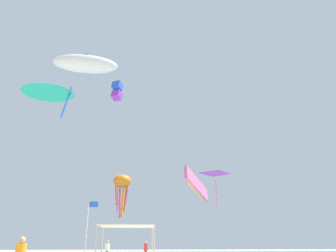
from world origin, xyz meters
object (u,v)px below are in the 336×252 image
(kite_box_blue, at_px, (117,91))
(kite_parafoil_pink, at_px, (196,185))
(person_central, at_px, (146,249))
(kite_diamond_purple, at_px, (215,175))
(banner_flag, at_px, (88,228))
(person_leftmost, at_px, (107,248))
(kite_delta_teal, at_px, (49,89))
(kite_octopus_orange, at_px, (122,183))
(kite_inflatable_white, at_px, (86,64))
(canopy_tent, at_px, (127,228))

(kite_box_blue, relative_size, kite_parafoil_pink, 0.45)
(person_central, xyz_separation_m, kite_diamond_purple, (7.32, 1.88, 7.31))
(person_central, bearing_deg, kite_diamond_purple, -75.05)
(kite_diamond_purple, bearing_deg, kite_box_blue, -54.48)
(person_central, relative_size, banner_flag, 0.41)
(kite_parafoil_pink, bearing_deg, person_leftmost, 161.64)
(kite_delta_teal, distance_m, kite_parafoil_pink, 22.53)
(person_leftmost, xyz_separation_m, kite_parafoil_pink, (9.40, 6.95, 6.99))
(kite_diamond_purple, relative_size, kite_parafoil_pink, 0.66)
(person_central, height_order, banner_flag, banner_flag)
(kite_octopus_orange, bearing_deg, person_central, 118.62)
(kite_box_blue, relative_size, kite_delta_teal, 0.59)
(person_central, distance_m, kite_inflatable_white, 24.96)
(banner_flag, bearing_deg, kite_diamond_purple, 47.91)
(person_leftmost, distance_m, kite_inflatable_white, 24.21)
(banner_flag, height_order, kite_box_blue, kite_box_blue)
(person_leftmost, distance_m, kite_parafoil_pink, 13.62)
(kite_diamond_purple, xyz_separation_m, kite_inflatable_white, (-15.71, 4.13, 15.41))
(banner_flag, bearing_deg, person_central, 69.98)
(kite_diamond_purple, relative_size, kite_inflatable_white, 0.41)
(banner_flag, xyz_separation_m, kite_parafoil_pink, (9.76, 16.61, 5.61))
(banner_flag, distance_m, kite_diamond_purple, 17.62)
(kite_diamond_purple, distance_m, kite_octopus_orange, 13.73)
(person_leftmost, bearing_deg, person_central, 113.31)
(kite_diamond_purple, height_order, kite_octopus_orange, kite_octopus_orange)
(person_central, bearing_deg, kite_parafoil_pink, -43.43)
(kite_delta_teal, bearing_deg, kite_inflatable_white, -68.98)
(person_leftmost, xyz_separation_m, kite_delta_teal, (-3.36, -11.40, 9.90))
(kite_delta_teal, bearing_deg, person_leftmost, -90.39)
(kite_octopus_orange, xyz_separation_m, kite_delta_teal, (-3.70, -22.98, 2.09))
(canopy_tent, bearing_deg, person_central, 82.74)
(canopy_tent, relative_size, person_leftmost, 2.00)
(kite_diamond_purple, relative_size, kite_delta_teal, 0.86)
(kite_octopus_orange, bearing_deg, kite_parafoil_pink, 165.52)
(kite_box_blue, bearing_deg, kite_delta_teal, 105.59)
(canopy_tent, height_order, kite_box_blue, kite_box_blue)
(kite_diamond_purple, distance_m, kite_parafoil_pink, 4.51)
(person_central, height_order, kite_diamond_purple, kite_diamond_purple)
(canopy_tent, bearing_deg, person_leftmost, 101.41)
(canopy_tent, relative_size, kite_octopus_orange, 0.60)
(kite_inflatable_white, xyz_separation_m, kite_parafoil_pink, (14.35, 0.16, -15.71))
(canopy_tent, distance_m, kite_parafoil_pink, 19.43)
(kite_delta_teal, xyz_separation_m, kite_parafoil_pink, (12.75, 18.35, -2.91))
(kite_box_blue, xyz_separation_m, kite_parafoil_pink, (9.83, 2.19, -10.92))
(person_central, height_order, kite_box_blue, kite_box_blue)
(kite_diamond_purple, height_order, kite_box_blue, kite_box_blue)
(kite_octopus_orange, relative_size, kite_delta_teal, 1.34)
(person_central, relative_size, kite_diamond_purple, 0.45)
(kite_octopus_orange, relative_size, kite_inflatable_white, 0.64)
(kite_box_blue, distance_m, kite_parafoil_pink, 14.85)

